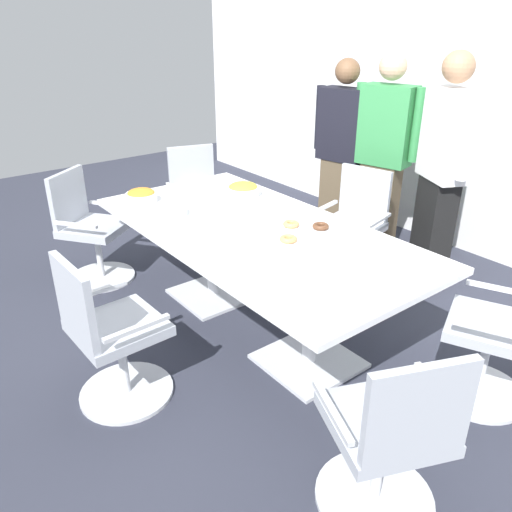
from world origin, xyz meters
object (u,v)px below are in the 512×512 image
(office_chair_5, at_px, (110,339))
(snack_bowl_chips_orange, at_px, (141,196))
(office_chair_0, at_px, (389,441))
(person_standing_0, at_px, (342,152))
(conference_table, at_px, (256,246))
(office_chair_3, at_px, (197,202))
(plate_stack, at_px, (171,212))
(office_chair_2, at_px, (352,232))
(office_chair_4, at_px, (90,233))
(person_standing_2, at_px, (442,168))
(donut_platter, at_px, (304,234))
(snack_bowl_chips_yellow, at_px, (243,190))
(napkin_pile, at_px, (227,216))
(person_standing_1, at_px, (383,155))
(office_chair_1, at_px, (500,338))

(office_chair_5, bearing_deg, snack_bowl_chips_orange, 142.75)
(office_chair_0, relative_size, person_standing_0, 0.54)
(conference_table, height_order, office_chair_3, office_chair_3)
(person_standing_0, height_order, plate_stack, person_standing_0)
(office_chair_2, distance_m, office_chair_4, 2.15)
(person_standing_2, xyz_separation_m, donut_platter, (0.00, -1.45, -0.18))
(conference_table, height_order, office_chair_0, office_chair_0)
(office_chair_4, height_order, donut_platter, office_chair_4)
(office_chair_5, relative_size, snack_bowl_chips_yellow, 3.64)
(donut_platter, distance_m, napkin_pile, 0.57)
(person_standing_1, bearing_deg, office_chair_4, 51.08)
(office_chair_3, bearing_deg, donut_platter, 96.79)
(office_chair_3, bearing_deg, snack_bowl_chips_yellow, 97.29)
(office_chair_1, xyz_separation_m, snack_bowl_chips_yellow, (-2.00, -0.28, 0.40))
(snack_bowl_chips_yellow, relative_size, donut_platter, 0.61)
(person_standing_2, distance_m, snack_bowl_chips_orange, 2.32)
(office_chair_5, bearing_deg, napkin_pile, 106.98)
(office_chair_0, bearing_deg, donut_platter, 85.49)
(office_chair_4, distance_m, person_standing_0, 2.34)
(conference_table, height_order, napkin_pile, napkin_pile)
(office_chair_5, xyz_separation_m, snack_bowl_chips_orange, (-1.05, 0.75, 0.39))
(snack_bowl_chips_orange, relative_size, napkin_pile, 1.33)
(office_chair_5, relative_size, donut_platter, 2.22)
(office_chair_0, bearing_deg, napkin_pile, 99.58)
(office_chair_1, xyz_separation_m, office_chair_3, (-2.95, -0.13, 0.00))
(person_standing_2, bearing_deg, office_chair_0, 147.79)
(office_chair_0, height_order, plate_stack, office_chair_0)
(conference_table, bearing_deg, office_chair_4, -156.45)
(office_chair_3, distance_m, snack_bowl_chips_orange, 1.09)
(conference_table, relative_size, donut_platter, 5.87)
(office_chair_0, relative_size, office_chair_5, 1.00)
(snack_bowl_chips_yellow, bearing_deg, office_chair_4, -131.80)
(plate_stack, distance_m, napkin_pile, 0.41)
(office_chair_0, height_order, snack_bowl_chips_yellow, office_chair_0)
(office_chair_1, height_order, snack_bowl_chips_yellow, office_chair_1)
(conference_table, bearing_deg, person_standing_0, 115.18)
(person_standing_2, bearing_deg, napkin_pile, 99.63)
(office_chair_1, relative_size, donut_platter, 2.22)
(office_chair_5, bearing_deg, office_chair_1, 50.72)
(office_chair_0, relative_size, snack_bowl_chips_orange, 3.98)
(office_chair_1, height_order, office_chair_3, same)
(office_chair_4, height_order, person_standing_2, person_standing_2)
(office_chair_2, bearing_deg, office_chair_0, 123.09)
(office_chair_1, height_order, person_standing_0, person_standing_0)
(office_chair_0, bearing_deg, snack_bowl_chips_yellow, 92.09)
(office_chair_0, relative_size, snack_bowl_chips_yellow, 3.64)
(office_chair_0, xyz_separation_m, office_chair_5, (-1.42, -0.62, 0.00))
(conference_table, height_order, office_chair_5, office_chair_5)
(office_chair_4, distance_m, snack_bowl_chips_orange, 0.67)
(office_chair_2, xyz_separation_m, office_chair_4, (-1.29, -1.72, 0.00))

